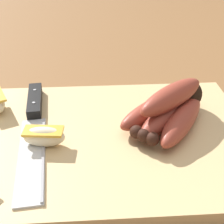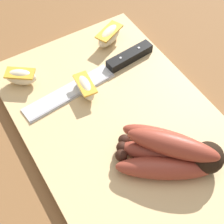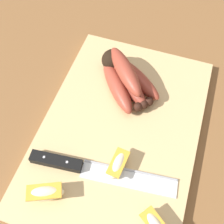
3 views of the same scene
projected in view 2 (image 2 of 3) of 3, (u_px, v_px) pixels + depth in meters
The scene contains 7 objects.
ground_plane at pixel (124, 121), 0.61m from camera, with size 6.00×6.00×0.00m, color brown.
cutting_board at pixel (119, 121), 0.60m from camera, with size 0.47×0.32×0.02m, color tan.
banana_bunch at pixel (171, 153), 0.52m from camera, with size 0.16×0.16×0.07m.
chefs_knife at pixel (110, 68), 0.65m from camera, with size 0.06×0.28×0.02m.
apple_wedge_near at pixel (21, 77), 0.62m from camera, with size 0.05×0.06×0.03m.
apple_wedge_middle at pixel (109, 35), 0.69m from camera, with size 0.05×0.07×0.04m.
apple_wedge_far at pixel (85, 87), 0.61m from camera, with size 0.06×0.03×0.03m.
Camera 2 is at (0.28, -0.20, 0.50)m, focal length 54.97 mm.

